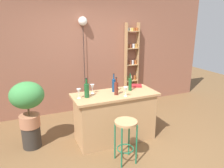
# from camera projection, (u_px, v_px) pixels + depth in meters

# --- Properties ---
(ground) EXTENTS (12.00, 12.00, 0.00)m
(ground) POSITION_uv_depth(u_px,v_px,m) (122.00, 147.00, 3.85)
(ground) COLOR brown
(back_wall) EXTENTS (6.40, 0.10, 2.80)m
(back_wall) POSITION_uv_depth(u_px,v_px,m) (87.00, 52.00, 5.18)
(back_wall) COLOR #8C5642
(back_wall) RESTS_ON ground
(kitchen_counter) EXTENTS (1.49, 0.64, 0.89)m
(kitchen_counter) POSITION_uv_depth(u_px,v_px,m) (115.00, 116.00, 3.99)
(kitchen_counter) COLOR tan
(kitchen_counter) RESTS_ON ground
(bar_stool) EXTENTS (0.34, 0.34, 0.68)m
(bar_stool) POSITION_uv_depth(u_px,v_px,m) (126.00, 132.00, 3.32)
(bar_stool) COLOR #196642
(bar_stool) RESTS_ON ground
(spice_shelf) EXTENTS (0.34, 0.15, 2.06)m
(spice_shelf) POSITION_uv_depth(u_px,v_px,m) (131.00, 65.00, 5.58)
(spice_shelf) COLOR #A87F51
(spice_shelf) RESTS_ON ground
(plant_stool) EXTENTS (0.31, 0.31, 0.39)m
(plant_stool) POSITION_uv_depth(u_px,v_px,m) (32.00, 136.00, 3.80)
(plant_stool) COLOR #2D2823
(plant_stool) RESTS_ON ground
(potted_plant) EXTENTS (0.55, 0.50, 0.78)m
(potted_plant) POSITION_uv_depth(u_px,v_px,m) (27.00, 99.00, 3.61)
(potted_plant) COLOR #A86B4C
(potted_plant) RESTS_ON plant_stool
(bottle_vinegar) EXTENTS (0.06, 0.06, 0.33)m
(bottle_vinegar) POSITION_uv_depth(u_px,v_px,m) (130.00, 84.00, 4.00)
(bottle_vinegar) COLOR #194C23
(bottle_vinegar) RESTS_ON kitchen_counter
(bottle_olive_oil) EXTENTS (0.06, 0.06, 0.34)m
(bottle_olive_oil) POSITION_uv_depth(u_px,v_px,m) (114.00, 85.00, 3.93)
(bottle_olive_oil) COLOR navy
(bottle_olive_oil) RESTS_ON kitchen_counter
(bottle_sauce_amber) EXTENTS (0.07, 0.07, 0.31)m
(bottle_sauce_amber) POSITION_uv_depth(u_px,v_px,m) (116.00, 88.00, 3.77)
(bottle_sauce_amber) COLOR #5B2319
(bottle_sauce_amber) RESTS_ON kitchen_counter
(bottle_soda_blue) EXTENTS (0.08, 0.08, 0.33)m
(bottle_soda_blue) POSITION_uv_depth(u_px,v_px,m) (87.00, 90.00, 3.64)
(bottle_soda_blue) COLOR #194C23
(bottle_soda_blue) RESTS_ON kitchen_counter
(wine_glass_left) EXTENTS (0.07, 0.07, 0.16)m
(wine_glass_left) POSITION_uv_depth(u_px,v_px,m) (92.00, 87.00, 3.84)
(wine_glass_left) COLOR silver
(wine_glass_left) RESTS_ON kitchen_counter
(wine_glass_center) EXTENTS (0.07, 0.07, 0.16)m
(wine_glass_center) POSITION_uv_depth(u_px,v_px,m) (79.00, 92.00, 3.60)
(wine_glass_center) COLOR silver
(wine_glass_center) RESTS_ON kitchen_counter
(wine_glass_right) EXTENTS (0.07, 0.07, 0.16)m
(wine_glass_right) POSITION_uv_depth(u_px,v_px,m) (126.00, 90.00, 3.70)
(wine_glass_right) COLOR silver
(wine_glass_right) RESTS_ON kitchen_counter
(cookbook) EXTENTS (0.25, 0.23, 0.03)m
(cookbook) POSITION_uv_depth(u_px,v_px,m) (136.00, 86.00, 4.26)
(cookbook) COLOR maroon
(cookbook) RESTS_ON kitchen_counter
(pendant_globe_light) EXTENTS (0.20, 0.20, 2.20)m
(pendant_globe_light) POSITION_uv_depth(u_px,v_px,m) (83.00, 23.00, 4.86)
(pendant_globe_light) COLOR black
(pendant_globe_light) RESTS_ON ground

